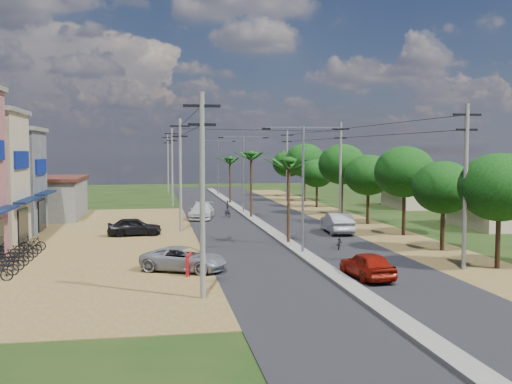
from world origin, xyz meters
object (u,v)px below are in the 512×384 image
(car_red_near, at_px, (367,266))
(car_parked_silver, at_px, (184,260))
(car_white_far, at_px, (202,211))
(roadside_sign, at_px, (189,264))
(car_silver_mid, at_px, (337,223))
(moto_rider_east, at_px, (339,242))
(car_parked_dark, at_px, (134,227))
(parked_scooter_row, at_px, (16,256))

(car_red_near, relative_size, car_parked_silver, 0.87)
(car_white_far, distance_m, roadside_sign, 25.40)
(car_white_far, distance_m, car_parked_silver, 24.46)
(car_silver_mid, distance_m, car_white_far, 15.04)
(car_red_near, bearing_deg, moto_rider_east, -104.21)
(car_silver_mid, relative_size, moto_rider_east, 2.71)
(car_parked_dark, bearing_deg, car_silver_mid, -98.47)
(car_parked_dark, bearing_deg, car_parked_silver, -171.54)
(car_red_near, xyz_separation_m, car_white_far, (-6.16, 27.73, 0.05))
(car_silver_mid, distance_m, roadside_sign, 18.45)
(car_parked_silver, bearing_deg, car_parked_dark, 37.72)
(car_white_far, relative_size, car_parked_dark, 1.25)
(car_white_far, bearing_deg, parked_scooter_row, -109.40)
(car_parked_dark, bearing_deg, parked_scooter_row, 145.14)
(car_parked_silver, xyz_separation_m, car_parked_dark, (-3.07, 14.01, 0.05))
(car_red_near, bearing_deg, parked_scooter_row, -26.36)
(car_parked_silver, distance_m, roadside_sign, 1.00)
(car_silver_mid, relative_size, parked_scooter_row, 0.50)
(car_red_near, xyz_separation_m, car_silver_mid, (3.50, 16.21, 0.11))
(car_white_far, bearing_deg, car_red_near, -66.44)
(car_white_far, height_order, roadside_sign, car_white_far)
(car_white_far, relative_size, moto_rider_east, 2.85)
(roadside_sign, distance_m, parked_scooter_row, 10.55)
(car_silver_mid, bearing_deg, car_parked_silver, 49.16)
(moto_rider_east, bearing_deg, car_white_far, -48.35)
(car_silver_mid, height_order, parked_scooter_row, car_silver_mid)
(moto_rider_east, xyz_separation_m, roadside_sign, (-10.21, -6.62, 0.09))
(car_red_near, xyz_separation_m, parked_scooter_row, (-18.33, 7.01, -0.18))
(car_white_far, height_order, parked_scooter_row, car_white_far)
(car_parked_silver, height_order, moto_rider_east, car_parked_silver)
(moto_rider_east, relative_size, parked_scooter_row, 0.19)
(car_silver_mid, height_order, car_parked_dark, car_silver_mid)
(moto_rider_east, bearing_deg, car_red_near, 100.78)
(car_silver_mid, relative_size, car_parked_silver, 1.04)
(car_red_near, xyz_separation_m, car_parked_dark, (-12.07, 17.45, 0.01))
(car_silver_mid, xyz_separation_m, parked_scooter_row, (-21.83, -9.19, -0.30))
(car_parked_silver, relative_size, parked_scooter_row, 0.48)
(car_parked_dark, bearing_deg, roadside_sign, -171.62)
(car_white_far, distance_m, moto_rider_east, 20.12)
(car_parked_silver, xyz_separation_m, moto_rider_east, (10.40, 5.65, -0.18))
(car_red_near, height_order, parked_scooter_row, car_red_near)
(roadside_sign, bearing_deg, car_red_near, -1.29)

